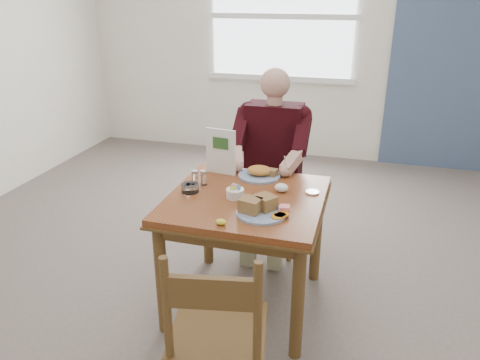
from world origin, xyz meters
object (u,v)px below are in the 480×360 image
(chair_far, at_px, (273,187))
(diner, at_px, (272,150))
(far_plate, at_px, (260,173))
(chair_near, at_px, (217,336))
(near_plate, at_px, (261,208))
(table, at_px, (246,213))

(chair_far, bearing_deg, diner, -89.99)
(far_plate, bearing_deg, chair_far, 90.94)
(chair_near, height_order, diner, diner)
(diner, bearing_deg, near_plate, -81.43)
(chair_near, bearing_deg, table, 97.22)
(table, relative_size, diner, 0.66)
(chair_far, relative_size, chair_near, 1.00)
(chair_far, height_order, diner, diner)
(table, bearing_deg, near_plate, -55.28)
(chair_far, relative_size, far_plate, 3.12)
(near_plate, bearing_deg, chair_far, 97.81)
(chair_near, distance_m, near_plate, 0.75)
(chair_near, height_order, far_plate, chair_near)
(chair_far, xyz_separation_m, diner, (0.00, -0.09, 0.33))
(table, relative_size, far_plate, 3.02)
(near_plate, distance_m, far_plate, 0.54)
(far_plate, bearing_deg, diner, 91.15)
(chair_far, distance_m, chair_near, 1.69)
(far_plate, bearing_deg, chair_near, -85.07)
(chair_near, xyz_separation_m, far_plate, (-0.10, 1.21, 0.30))
(chair_near, bearing_deg, chair_far, 93.81)
(near_plate, xyz_separation_m, far_plate, (-0.13, 0.52, -0.01))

